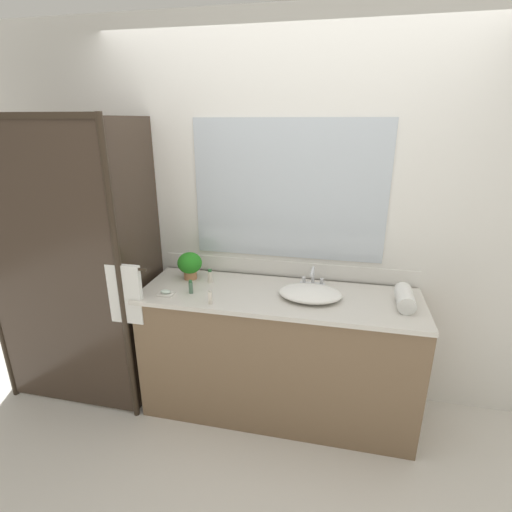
{
  "coord_description": "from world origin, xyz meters",
  "views": [
    {
      "loc": [
        0.34,
        -2.23,
        1.96
      ],
      "look_at": [
        -0.15,
        0.0,
        1.15
      ],
      "focal_mm": 27.06,
      "sensor_mm": 36.0,
      "label": 1
    }
  ],
  "objects_px": {
    "soap_dish": "(166,293)",
    "rolled_towel_near_edge": "(405,298)",
    "sink_basin": "(310,293)",
    "amenity_bottle_body_wash": "(210,297)",
    "amenity_bottle_lotion": "(210,276)",
    "amenity_bottle_conditioner": "(191,287)",
    "potted_plant": "(190,264)",
    "faucet": "(313,280)"
  },
  "relations": [
    {
      "from": "potted_plant",
      "to": "sink_basin",
      "type": "bearing_deg",
      "value": -9.06
    },
    {
      "from": "soap_dish",
      "to": "faucet",
      "type": "bearing_deg",
      "value": 20.42
    },
    {
      "from": "sink_basin",
      "to": "potted_plant",
      "type": "xyz_separation_m",
      "value": [
        -0.85,
        0.14,
        0.08
      ]
    },
    {
      "from": "rolled_towel_near_edge",
      "to": "amenity_bottle_lotion",
      "type": "bearing_deg",
      "value": 175.53
    },
    {
      "from": "amenity_bottle_conditioner",
      "to": "sink_basin",
      "type": "bearing_deg",
      "value": 6.97
    },
    {
      "from": "amenity_bottle_lotion",
      "to": "rolled_towel_near_edge",
      "type": "xyz_separation_m",
      "value": [
        1.25,
        -0.1,
        0.01
      ]
    },
    {
      "from": "sink_basin",
      "to": "rolled_towel_near_edge",
      "type": "xyz_separation_m",
      "value": [
        0.56,
        0.01,
        0.02
      ]
    },
    {
      "from": "amenity_bottle_body_wash",
      "to": "amenity_bottle_conditioner",
      "type": "bearing_deg",
      "value": 145.44
    },
    {
      "from": "faucet",
      "to": "potted_plant",
      "type": "xyz_separation_m",
      "value": [
        -0.85,
        -0.04,
        0.06
      ]
    },
    {
      "from": "amenity_bottle_conditioner",
      "to": "faucet",
      "type": "bearing_deg",
      "value": 19.8
    },
    {
      "from": "faucet",
      "to": "amenity_bottle_conditioner",
      "type": "distance_m",
      "value": 0.8
    },
    {
      "from": "sink_basin",
      "to": "soap_dish",
      "type": "relative_size",
      "value": 3.94
    },
    {
      "from": "amenity_bottle_lotion",
      "to": "faucet",
      "type": "bearing_deg",
      "value": 6.3
    },
    {
      "from": "sink_basin",
      "to": "amenity_bottle_body_wash",
      "type": "distance_m",
      "value": 0.62
    },
    {
      "from": "soap_dish",
      "to": "rolled_towel_near_edge",
      "type": "distance_m",
      "value": 1.47
    },
    {
      "from": "amenity_bottle_body_wash",
      "to": "rolled_towel_near_edge",
      "type": "xyz_separation_m",
      "value": [
        1.15,
        0.22,
        0.01
      ]
    },
    {
      "from": "potted_plant",
      "to": "amenity_bottle_body_wash",
      "type": "relative_size",
      "value": 2.07
    },
    {
      "from": "sink_basin",
      "to": "rolled_towel_near_edge",
      "type": "bearing_deg",
      "value": 0.54
    },
    {
      "from": "amenity_bottle_lotion",
      "to": "amenity_bottle_body_wash",
      "type": "xyz_separation_m",
      "value": [
        0.11,
        -0.31,
        -0.0
      ]
    },
    {
      "from": "potted_plant",
      "to": "soap_dish",
      "type": "xyz_separation_m",
      "value": [
        -0.05,
        -0.29,
        -0.09
      ]
    },
    {
      "from": "amenity_bottle_lotion",
      "to": "rolled_towel_near_edge",
      "type": "height_order",
      "value": "rolled_towel_near_edge"
    },
    {
      "from": "sink_basin",
      "to": "faucet",
      "type": "height_order",
      "value": "faucet"
    },
    {
      "from": "sink_basin",
      "to": "soap_dish",
      "type": "distance_m",
      "value": 0.92
    },
    {
      "from": "amenity_bottle_body_wash",
      "to": "amenity_bottle_lotion",
      "type": "bearing_deg",
      "value": 108.94
    },
    {
      "from": "potted_plant",
      "to": "amenity_bottle_conditioner",
      "type": "xyz_separation_m",
      "value": [
        0.09,
        -0.23,
        -0.07
      ]
    },
    {
      "from": "amenity_bottle_conditioner",
      "to": "amenity_bottle_body_wash",
      "type": "xyz_separation_m",
      "value": [
        0.17,
        -0.12,
        0.0
      ]
    },
    {
      "from": "potted_plant",
      "to": "amenity_bottle_conditioner",
      "type": "distance_m",
      "value": 0.26
    },
    {
      "from": "amenity_bottle_body_wash",
      "to": "sink_basin",
      "type": "bearing_deg",
      "value": 19.78
    },
    {
      "from": "rolled_towel_near_edge",
      "to": "sink_basin",
      "type": "bearing_deg",
      "value": -179.46
    },
    {
      "from": "potted_plant",
      "to": "soap_dish",
      "type": "distance_m",
      "value": 0.31
    },
    {
      "from": "sink_basin",
      "to": "amenity_bottle_conditioner",
      "type": "relative_size",
      "value": 4.38
    },
    {
      "from": "soap_dish",
      "to": "amenity_bottle_conditioner",
      "type": "relative_size",
      "value": 1.11
    },
    {
      "from": "amenity_bottle_lotion",
      "to": "amenity_bottle_conditioner",
      "type": "height_order",
      "value": "amenity_bottle_lotion"
    },
    {
      "from": "soap_dish",
      "to": "amenity_bottle_body_wash",
      "type": "height_order",
      "value": "amenity_bottle_body_wash"
    },
    {
      "from": "soap_dish",
      "to": "sink_basin",
      "type": "bearing_deg",
      "value": 9.83
    },
    {
      "from": "sink_basin",
      "to": "amenity_bottle_body_wash",
      "type": "height_order",
      "value": "amenity_bottle_body_wash"
    },
    {
      "from": "rolled_towel_near_edge",
      "to": "soap_dish",
      "type": "bearing_deg",
      "value": -173.69
    },
    {
      "from": "soap_dish",
      "to": "amenity_bottle_lotion",
      "type": "height_order",
      "value": "amenity_bottle_lotion"
    },
    {
      "from": "sink_basin",
      "to": "soap_dish",
      "type": "xyz_separation_m",
      "value": [
        -0.9,
        -0.16,
        -0.02
      ]
    },
    {
      "from": "soap_dish",
      "to": "rolled_towel_near_edge",
      "type": "bearing_deg",
      "value": 6.31
    },
    {
      "from": "faucet",
      "to": "amenity_bottle_conditioner",
      "type": "bearing_deg",
      "value": -160.2
    },
    {
      "from": "sink_basin",
      "to": "rolled_towel_near_edge",
      "type": "relative_size",
      "value": 1.61
    }
  ]
}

